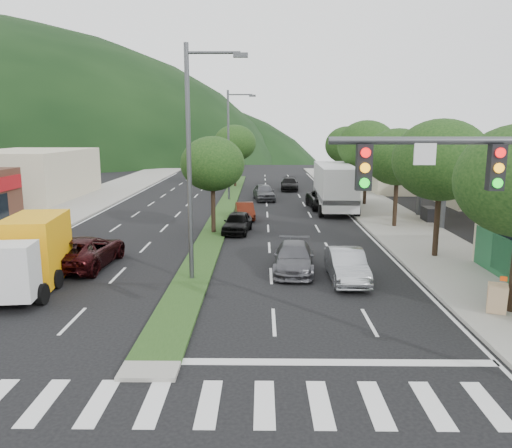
{
  "coord_description": "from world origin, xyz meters",
  "views": [
    {
      "loc": [
        3.08,
        -13.07,
        6.56
      ],
      "look_at": [
        2.79,
        10.8,
        2.01
      ],
      "focal_mm": 35.0,
      "sensor_mm": 36.0,
      "label": 1
    }
  ],
  "objects_px": {
    "suv_maroon": "(86,251)",
    "car_queue_a": "(237,222)",
    "tree_r_b": "(441,160)",
    "tree_r_d": "(367,145)",
    "car_queue_e": "(264,192)",
    "box_truck": "(31,255)",
    "car_queue_f": "(289,184)",
    "car_queue_d": "(324,200)",
    "streetlight_near": "(194,153)",
    "car_queue_c": "(245,211)",
    "a_frame_sign": "(497,296)",
    "tree_r_c": "(398,157)",
    "sedan_silver": "(347,265)",
    "tree_r_e": "(347,145)",
    "motorhome": "(334,186)",
    "tree_med_near": "(213,164)",
    "car_queue_b": "(294,258)",
    "tree_med_far": "(235,143)",
    "streetlight_mid": "(231,140)"
  },
  "relations": [
    {
      "from": "car_queue_a",
      "to": "tree_r_d",
      "type": "bearing_deg",
      "value": 54.5
    },
    {
      "from": "tree_r_e",
      "to": "car_queue_c",
      "type": "distance_m",
      "value": 20.01
    },
    {
      "from": "car_queue_b",
      "to": "car_queue_e",
      "type": "bearing_deg",
      "value": 97.44
    },
    {
      "from": "car_queue_b",
      "to": "sedan_silver",
      "type": "bearing_deg",
      "value": -29.29
    },
    {
      "from": "tree_r_e",
      "to": "tree_med_far",
      "type": "bearing_deg",
      "value": 161.57
    },
    {
      "from": "tree_r_b",
      "to": "suv_maroon",
      "type": "bearing_deg",
      "value": -174.21
    },
    {
      "from": "motorhome",
      "to": "tree_med_near",
      "type": "bearing_deg",
      "value": -131.61
    },
    {
      "from": "suv_maroon",
      "to": "streetlight_mid",
      "type": "bearing_deg",
      "value": -99.88
    },
    {
      "from": "car_queue_e",
      "to": "car_queue_f",
      "type": "bearing_deg",
      "value": 62.77
    },
    {
      "from": "tree_r_c",
      "to": "sedan_silver",
      "type": "height_order",
      "value": "tree_r_c"
    },
    {
      "from": "streetlight_near",
      "to": "tree_r_b",
      "type": "bearing_deg",
      "value": 18.73
    },
    {
      "from": "tree_r_b",
      "to": "car_queue_a",
      "type": "distance_m",
      "value": 13.01
    },
    {
      "from": "car_queue_e",
      "to": "box_truck",
      "type": "bearing_deg",
      "value": -117.74
    },
    {
      "from": "tree_r_b",
      "to": "tree_r_c",
      "type": "distance_m",
      "value": 8.01
    },
    {
      "from": "streetlight_mid",
      "to": "car_queue_e",
      "type": "relative_size",
      "value": 2.28
    },
    {
      "from": "motorhome",
      "to": "suv_maroon",
      "type": "bearing_deg",
      "value": -128.1
    },
    {
      "from": "car_queue_c",
      "to": "box_truck",
      "type": "distance_m",
      "value": 18.4
    },
    {
      "from": "suv_maroon",
      "to": "car_queue_a",
      "type": "xyz_separation_m",
      "value": [
        6.93,
        8.09,
        -0.08
      ]
    },
    {
      "from": "sedan_silver",
      "to": "tree_r_e",
      "type": "bearing_deg",
      "value": 80.5
    },
    {
      "from": "streetlight_mid",
      "to": "sedan_silver",
      "type": "relative_size",
      "value": 2.37
    },
    {
      "from": "car_queue_a",
      "to": "tree_r_c",
      "type": "bearing_deg",
      "value": 15.54
    },
    {
      "from": "tree_med_near",
      "to": "sedan_silver",
      "type": "xyz_separation_m",
      "value": [
        6.79,
        -9.96,
        -3.73
      ]
    },
    {
      "from": "car_queue_f",
      "to": "tree_med_near",
      "type": "bearing_deg",
      "value": -102.34
    },
    {
      "from": "streetlight_near",
      "to": "car_queue_c",
      "type": "xyz_separation_m",
      "value": [
        1.6,
        15.32,
        -4.98
      ]
    },
    {
      "from": "car_queue_d",
      "to": "tree_r_d",
      "type": "bearing_deg",
      "value": 20.64
    },
    {
      "from": "streetlight_near",
      "to": "motorhome",
      "type": "relative_size",
      "value": 1.03
    },
    {
      "from": "tree_r_e",
      "to": "car_queue_b",
      "type": "distance_m",
      "value": 31.67
    },
    {
      "from": "streetlight_near",
      "to": "box_truck",
      "type": "height_order",
      "value": "streetlight_near"
    },
    {
      "from": "car_queue_b",
      "to": "car_queue_c",
      "type": "height_order",
      "value": "car_queue_b"
    },
    {
      "from": "tree_r_e",
      "to": "a_frame_sign",
      "type": "relative_size",
      "value": 4.69
    },
    {
      "from": "tree_r_e",
      "to": "car_queue_d",
      "type": "xyz_separation_m",
      "value": [
        -3.71,
        -11.68,
        -4.14
      ]
    },
    {
      "from": "sedan_silver",
      "to": "car_queue_a",
      "type": "xyz_separation_m",
      "value": [
        -5.29,
        10.29,
        -0.03
      ]
    },
    {
      "from": "car_queue_f",
      "to": "car_queue_d",
      "type": "bearing_deg",
      "value": -77.73
    },
    {
      "from": "tree_r_d",
      "to": "sedan_silver",
      "type": "xyz_separation_m",
      "value": [
        -5.21,
        -21.96,
        -4.49
      ]
    },
    {
      "from": "tree_r_c",
      "to": "tree_med_far",
      "type": "height_order",
      "value": "tree_med_far"
    },
    {
      "from": "a_frame_sign",
      "to": "car_queue_d",
      "type": "bearing_deg",
      "value": 118.97
    },
    {
      "from": "car_queue_b",
      "to": "car_queue_d",
      "type": "bearing_deg",
      "value": 83.11
    },
    {
      "from": "tree_r_d",
      "to": "car_queue_e",
      "type": "xyz_separation_m",
      "value": [
        -8.74,
        3.32,
        -4.43
      ]
    },
    {
      "from": "tree_r_e",
      "to": "motorhome",
      "type": "relative_size",
      "value": 0.69
    },
    {
      "from": "tree_r_c",
      "to": "box_truck",
      "type": "relative_size",
      "value": 1.06
    },
    {
      "from": "tree_r_b",
      "to": "tree_r_d",
      "type": "xyz_separation_m",
      "value": [
        0.0,
        18.0,
        0.14
      ]
    },
    {
      "from": "sedan_silver",
      "to": "tree_r_d",
      "type": "bearing_deg",
      "value": 76.42
    },
    {
      "from": "car_queue_d",
      "to": "car_queue_e",
      "type": "relative_size",
      "value": 1.22
    },
    {
      "from": "box_truck",
      "to": "motorhome",
      "type": "relative_size",
      "value": 0.63
    },
    {
      "from": "car_queue_b",
      "to": "suv_maroon",
      "type": "bearing_deg",
      "value": -179.84
    },
    {
      "from": "car_queue_d",
      "to": "box_truck",
      "type": "height_order",
      "value": "box_truck"
    },
    {
      "from": "suv_maroon",
      "to": "car_queue_d",
      "type": "distance_m",
      "value": 22.71
    },
    {
      "from": "car_queue_f",
      "to": "tree_r_e",
      "type": "bearing_deg",
      "value": -8.03
    },
    {
      "from": "tree_med_far",
      "to": "car_queue_b",
      "type": "bearing_deg",
      "value": -82.45
    },
    {
      "from": "streetlight_mid",
      "to": "car_queue_d",
      "type": "relative_size",
      "value": 1.86
    }
  ]
}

